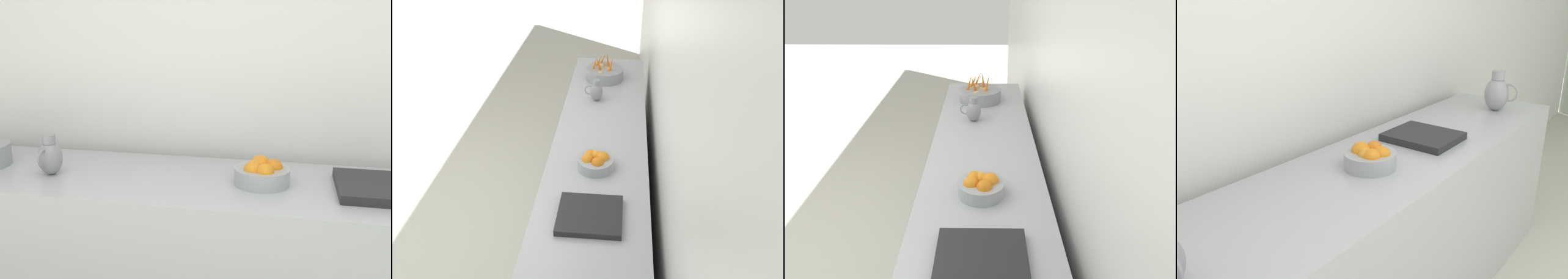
# 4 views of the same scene
# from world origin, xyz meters

# --- Properties ---
(ground_plane) EXTENTS (16.37, 16.37, 0.00)m
(ground_plane) POSITION_xyz_m (0.00, 0.00, 0.00)
(ground_plane) COLOR beige
(tile_wall_left) EXTENTS (0.10, 9.34, 3.00)m
(tile_wall_left) POSITION_xyz_m (-1.95, 0.51, 1.50)
(tile_wall_left) COLOR white
(tile_wall_left) RESTS_ON ground_plane
(prep_counter) EXTENTS (0.64, 3.32, 0.93)m
(prep_counter) POSITION_xyz_m (-1.52, 0.01, 0.47)
(prep_counter) COLOR #ADAFB5
(prep_counter) RESTS_ON ground_plane
(vegetable_colander) EXTENTS (0.33, 0.33, 0.23)m
(vegetable_colander) POSITION_xyz_m (-1.49, -1.19, 0.99)
(vegetable_colander) COLOR gray
(vegetable_colander) RESTS_ON prep_counter
(orange_bowl) EXTENTS (0.22, 0.22, 0.11)m
(orange_bowl) POSITION_xyz_m (-1.51, 0.12, 0.98)
(orange_bowl) COLOR #9EA0A5
(orange_bowl) RESTS_ON prep_counter
(metal_pitcher_short) EXTENTS (0.15, 0.10, 0.17)m
(metal_pitcher_short) POSITION_xyz_m (-1.45, -0.77, 1.01)
(metal_pitcher_short) COLOR gray
(metal_pitcher_short) RESTS_ON prep_counter
(counter_sink_basin) EXTENTS (0.34, 0.30, 0.04)m
(counter_sink_basin) POSITION_xyz_m (-1.52, 0.56, 0.95)
(counter_sink_basin) COLOR #232326
(counter_sink_basin) RESTS_ON prep_counter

